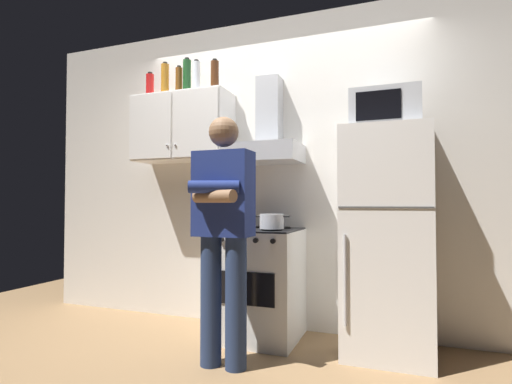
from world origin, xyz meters
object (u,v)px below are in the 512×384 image
at_px(bottle_liquor_amber, 165,80).
at_px(bottle_rum_dark, 215,76).
at_px(cooking_pot, 272,221).
at_px(bottle_soda_red, 150,87).
at_px(upper_cabinet, 182,128).
at_px(bottle_vodka_clear, 196,77).
at_px(stove_oven, 261,283).
at_px(person_standing, 223,229).
at_px(microwave, 385,111).
at_px(range_hood, 266,140).
at_px(bottle_wine_green, 187,77).
at_px(refrigerator, 386,241).
at_px(bottle_beer_brown, 179,82).

xyz_separation_m(bottle_liquor_amber, bottle_rum_dark, (0.50, 0.03, -0.01)).
relative_size(cooking_pot, bottle_soda_red, 1.12).
distance_m(upper_cabinet, bottle_vodka_clear, 0.47).
height_order(stove_oven, person_standing, person_standing).
bearing_deg(upper_cabinet, microwave, -3.48).
bearing_deg(bottle_rum_dark, bottle_vodka_clear, -171.44).
distance_m(cooking_pot, bottle_soda_red, 1.81).
bearing_deg(upper_cabinet, range_hood, 0.09).
distance_m(bottle_liquor_amber, bottle_wine_green, 0.23).
distance_m(microwave, bottle_rum_dark, 1.50).
height_order(cooking_pot, bottle_soda_red, bottle_soda_red).
relative_size(microwave, bottle_wine_green, 1.47).
bearing_deg(bottle_rum_dark, person_standing, -59.88).
bearing_deg(bottle_wine_green, microwave, -2.87).
bearing_deg(person_standing, microwave, 32.00).
relative_size(range_hood, bottle_vodka_clear, 2.53).
distance_m(range_hood, refrigerator, 1.25).
distance_m(upper_cabinet, range_hood, 0.81).
relative_size(upper_cabinet, range_hood, 1.20).
relative_size(upper_cabinet, person_standing, 0.55).
bearing_deg(bottle_beer_brown, bottle_wine_green, -15.31).
relative_size(stove_oven, range_hood, 1.17).
distance_m(cooking_pot, bottle_rum_dark, 1.42).
bearing_deg(bottle_liquor_amber, bottle_beer_brown, 10.06).
height_order(refrigerator, bottle_vodka_clear, bottle_vodka_clear).
distance_m(refrigerator, bottle_soda_red, 2.52).
xyz_separation_m(upper_cabinet, bottle_vodka_clear, (0.15, -0.02, 0.44)).
bearing_deg(bottle_beer_brown, person_standing, -42.99).
height_order(microwave, bottle_rum_dark, bottle_rum_dark).
bearing_deg(bottle_vodka_clear, microwave, -3.14).
bearing_deg(stove_oven, upper_cabinet, 171.10).
relative_size(upper_cabinet, microwave, 1.88).
distance_m(range_hood, bottle_wine_green, 0.96).
relative_size(bottle_rum_dark, bottle_soda_red, 1.13).
distance_m(upper_cabinet, stove_oven, 1.55).
relative_size(bottle_liquor_amber, bottle_vodka_clear, 1.07).
height_order(bottle_liquor_amber, bottle_vodka_clear, bottle_liquor_amber).
xyz_separation_m(refrigerator, microwave, (-0.00, 0.02, 0.94)).
bearing_deg(bottle_beer_brown, bottle_rum_dark, 0.22).
relative_size(cooking_pot, bottle_vodka_clear, 0.96).
bearing_deg(person_standing, bottle_soda_red, 146.07).
relative_size(bottle_liquor_amber, bottle_soda_red, 1.23).
relative_size(refrigerator, microwave, 3.33).
relative_size(bottle_beer_brown, bottle_soda_red, 1.07).
height_order(person_standing, bottle_soda_red, bottle_soda_red).
bearing_deg(stove_oven, refrigerator, 0.04).
bearing_deg(stove_oven, bottle_soda_red, 173.00).
bearing_deg(bottle_beer_brown, bottle_soda_red, 177.87).
bearing_deg(bottle_soda_red, bottle_vodka_clear, -4.01).
relative_size(microwave, bottle_rum_dark, 1.65).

